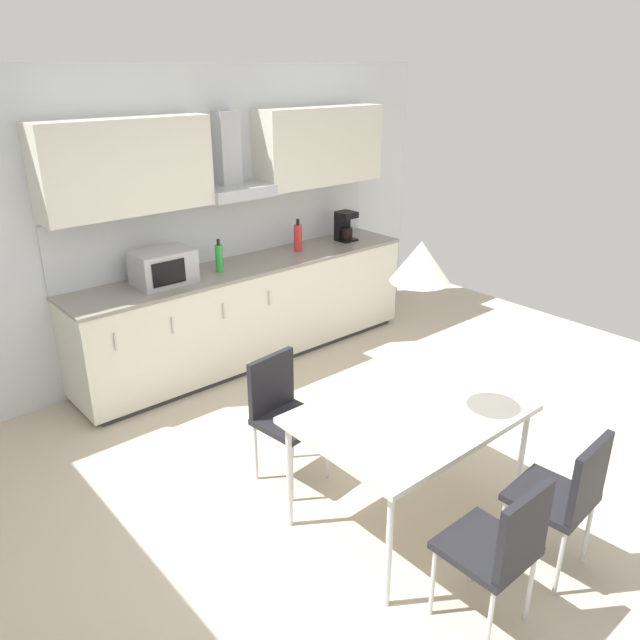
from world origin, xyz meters
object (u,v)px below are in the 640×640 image
object	(u,v)px
coffee_maker	(345,226)
chair_far_left	(282,406)
bottle_red	(298,237)
dining_table	(411,418)
chair_near_right	(567,491)
bottle_green	(219,258)
microwave	(163,267)
pendant_lamp	(421,262)
chair_near_left	(502,543)

from	to	relation	value
coffee_maker	chair_far_left	distance (m)	2.78
bottle_red	dining_table	bearing A→B (deg)	-115.45
chair_near_right	bottle_green	bearing A→B (deg)	90.32
bottle_red	chair_near_right	xyz separation A→B (m)	(-0.91, -3.39, -0.54)
microwave	dining_table	world-z (taller)	microwave
dining_table	coffee_maker	bearing A→B (deg)	54.34
microwave	dining_table	size ratio (longest dim) A/B	0.37
dining_table	pendant_lamp	size ratio (longest dim) A/B	4.08
coffee_maker	bottle_red	bearing A→B (deg)	-179.88
microwave	pendant_lamp	size ratio (longest dim) A/B	1.50
chair_near_right	pendant_lamp	bearing A→B (deg)	109.48
chair_near_left	chair_near_right	xyz separation A→B (m)	(0.59, 0.00, 0.00)
microwave	chair_near_left	world-z (taller)	microwave
bottle_green	chair_near_right	distance (m)	3.37
coffee_maker	chair_near_right	bearing A→B (deg)	-114.23
microwave	bottle_green	size ratio (longest dim) A/B	1.64
chair_far_left	dining_table	bearing A→B (deg)	-70.30
bottle_green	microwave	bearing A→B (deg)	176.01
chair_near_right	bottle_red	bearing A→B (deg)	74.95
dining_table	bottle_red	bearing A→B (deg)	64.55
bottle_red	chair_near_right	distance (m)	3.56
bottle_green	chair_near_left	world-z (taller)	bottle_green
chair_far_left	chair_near_left	bearing A→B (deg)	-89.70
dining_table	chair_near_left	xyz separation A→B (m)	(-0.29, -0.85, -0.18)
chair_far_left	pendant_lamp	size ratio (longest dim) A/B	2.72
bottle_green	dining_table	bearing A→B (deg)	-96.45
chair_near_left	pendant_lamp	size ratio (longest dim) A/B	2.72
chair_far_left	coffee_maker	bearing A→B (deg)	38.59
chair_near_left	coffee_maker	bearing A→B (deg)	57.99
coffee_maker	chair_near_right	world-z (taller)	coffee_maker
microwave	chair_far_left	xyz separation A→B (m)	(-0.07, -1.67, -0.55)
chair_near_right	pendant_lamp	xyz separation A→B (m)	(-0.30, 0.85, 1.13)
microwave	coffee_maker	distance (m)	2.06
coffee_maker	dining_table	world-z (taller)	coffee_maker
chair_far_left	chair_near_right	xyz separation A→B (m)	(0.60, -1.69, 0.00)
microwave	coffee_maker	bearing A→B (deg)	0.73
chair_near_right	pendant_lamp	distance (m)	1.45
chair_near_right	microwave	bearing A→B (deg)	99.01
bottle_red	dining_table	world-z (taller)	bottle_red
dining_table	chair_far_left	xyz separation A→B (m)	(-0.30, 0.85, -0.18)
coffee_maker	chair_far_left	size ratio (longest dim) A/B	0.34
bottle_green	chair_near_right	world-z (taller)	bottle_green
coffee_maker	microwave	bearing A→B (deg)	-179.27
dining_table	chair_far_left	bearing A→B (deg)	109.70
bottle_red	chair_near_left	xyz separation A→B (m)	(-1.51, -3.39, -0.54)
bottle_red	chair_near_left	bearing A→B (deg)	-113.93
coffee_maker	chair_far_left	xyz separation A→B (m)	(-2.13, -1.70, -0.56)
bottle_red	chair_near_left	world-z (taller)	bottle_red
microwave	dining_table	distance (m)	2.56
dining_table	chair_far_left	world-z (taller)	chair_far_left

